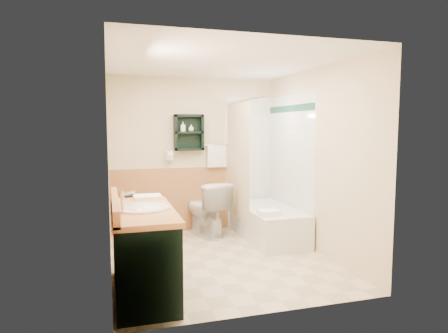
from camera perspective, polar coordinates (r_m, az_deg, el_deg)
floor at (r=5.07m, az=-0.56°, el=-13.12°), size 3.00×3.00×0.00m
back_wall at (r=6.29m, az=-4.34°, el=1.71°), size 2.60×0.04×2.40m
left_wall at (r=4.64m, az=-16.45°, el=0.06°), size 0.04×3.00×2.40m
right_wall at (r=5.33m, az=13.21°, el=0.85°), size 0.04×3.00×2.40m
ceiling at (r=4.86m, az=-0.59°, el=14.96°), size 2.60×3.00×0.04m
wainscot_left at (r=4.76m, az=-15.79°, el=-8.34°), size 2.98×2.98×1.00m
wainscot_back at (r=6.35m, az=-4.22°, el=-4.63°), size 2.58×2.58×1.00m
mirror_frame at (r=4.07m, az=-15.87°, el=3.54°), size 1.30×1.30×1.00m
mirror_glass at (r=4.07m, az=-15.80°, el=3.54°), size 1.20×1.20×0.90m
tile_right at (r=5.99m, az=9.31°, el=0.01°), size 1.50×1.50×2.10m
tile_back at (r=6.55m, az=4.56°, el=0.55°), size 0.95×0.95×2.10m
tile_accent at (r=5.96m, az=9.36°, el=8.16°), size 1.50×1.50×0.10m
wall_shelf at (r=6.15m, az=-5.05°, el=4.87°), size 0.45×0.15×0.55m
hair_dryer at (r=6.13m, az=-7.82°, el=1.57°), size 0.10×0.24×0.18m
towel_bar at (r=6.30m, az=-1.09°, el=3.10°), size 0.40×0.06×0.40m
curtain_rod at (r=5.69m, az=2.55°, el=9.36°), size 0.03×1.60×0.03m
shower_curtain at (r=5.86m, az=1.96°, el=0.94°), size 1.05×1.05×1.70m
vanity at (r=4.06m, az=-11.45°, el=-11.82°), size 0.59×1.34×0.85m
bathtub at (r=5.93m, az=6.30°, el=-8.03°), size 0.70×1.50×0.46m
toilet at (r=6.04m, az=-2.57°, el=-6.08°), size 0.68×0.92×0.81m
counter_towel at (r=4.48m, az=-10.88°, el=-4.29°), size 0.29×0.23×0.04m
vanity_book at (r=4.65m, az=-14.39°, el=-2.99°), size 0.15×0.06×0.20m
tub_towel at (r=5.37m, az=6.36°, el=-6.57°), size 0.26×0.22×0.07m
soap_bottle_a at (r=6.12m, az=-5.87°, el=5.32°), size 0.09×0.16×0.07m
soap_bottle_b at (r=6.15m, az=-4.72°, el=5.39°), size 0.11×0.12×0.08m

